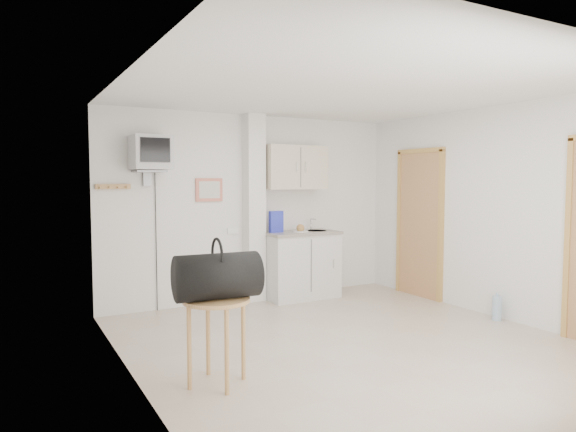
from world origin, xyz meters
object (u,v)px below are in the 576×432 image
crt_television (151,154)px  duffel_bag (217,276)px  water_bottle (497,308)px  round_table (217,313)px

crt_television → duffel_bag: size_ratio=3.18×
duffel_bag → water_bottle: duffel_bag is taller
round_table → water_bottle: round_table is taller
round_table → duffel_bag: duffel_bag is taller
water_bottle → crt_television: bearing=147.8°
crt_television → round_table: bearing=-92.3°
round_table → duffel_bag: 0.30m
crt_television → duffel_bag: 2.60m
crt_television → duffel_bag: crt_television is taller
round_table → water_bottle: bearing=3.0°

